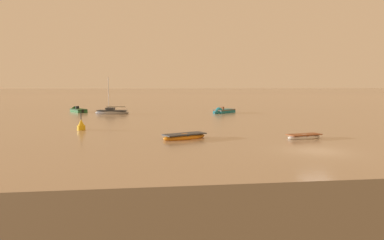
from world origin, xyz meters
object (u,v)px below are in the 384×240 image
rowboat_moored_3 (184,137)px  motorboat_moored_0 (77,111)px  sailboat_moored_1 (112,112)px  channel_buoy (81,126)px  rowboat_moored_1 (304,137)px  motorboat_moored_3 (222,112)px

rowboat_moored_3 → motorboat_moored_0: bearing=-91.0°
rowboat_moored_3 → sailboat_moored_1: sailboat_moored_1 is taller
sailboat_moored_1 → channel_buoy: size_ratio=2.93×
rowboat_moored_1 → channel_buoy: bearing=143.3°
rowboat_moored_1 → rowboat_moored_3: 11.51m
rowboat_moored_1 → rowboat_moored_3: bearing=160.0°
motorboat_moored_0 → channel_buoy: bearing=161.4°
motorboat_moored_0 → rowboat_moored_3: bearing=174.8°
sailboat_moored_1 → rowboat_moored_1: bearing=135.7°
motorboat_moored_3 → rowboat_moored_3: 31.25m
motorboat_moored_3 → sailboat_moored_1: size_ratio=0.76×
rowboat_moored_3 → sailboat_moored_1: size_ratio=0.70×
motorboat_moored_0 → motorboat_moored_3: motorboat_moored_3 is taller
rowboat_moored_1 → motorboat_moored_3: motorboat_moored_3 is taller
motorboat_moored_0 → sailboat_moored_1: sailboat_moored_1 is taller
sailboat_moored_1 → channel_buoy: bearing=98.6°
rowboat_moored_1 → motorboat_moored_3: (-1.43, 30.82, 0.09)m
motorboat_moored_0 → rowboat_moored_1: bearing=-172.8°
rowboat_moored_3 → rowboat_moored_1: bearing=148.8°
motorboat_moored_3 → rowboat_moored_3: (-10.02, -29.61, -0.05)m
motorboat_moored_3 → channel_buoy: channel_buoy is taller
rowboat_moored_1 → sailboat_moored_1: bearing=109.2°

